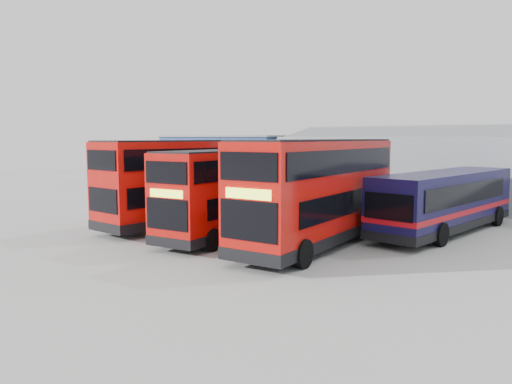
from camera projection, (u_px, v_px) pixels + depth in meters
name	position (u px, v px, depth m)	size (l,w,h in m)	color
ground_plane	(247.00, 238.00, 24.56)	(120.00, 120.00, 0.00)	gray
office_block	(236.00, 163.00, 46.89)	(12.30, 8.32, 5.12)	navy
maintenance_shed	(496.00, 170.00, 36.22)	(30.50, 12.00, 5.89)	gray
double_decker_left	(190.00, 183.00, 28.32)	(3.91, 11.57, 4.81)	#BB0F0A
double_decker_centre	(234.00, 193.00, 25.16)	(3.08, 10.42, 4.35)	#BB0F0A
double_decker_right	(319.00, 193.00, 22.70)	(3.08, 11.57, 4.87)	#BB0F0A
single_decker_blue	(445.00, 203.00, 25.83)	(4.62, 11.97, 3.18)	#0C0D37
panel_van	(183.00, 183.00, 41.82)	(2.31, 4.89, 2.08)	white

